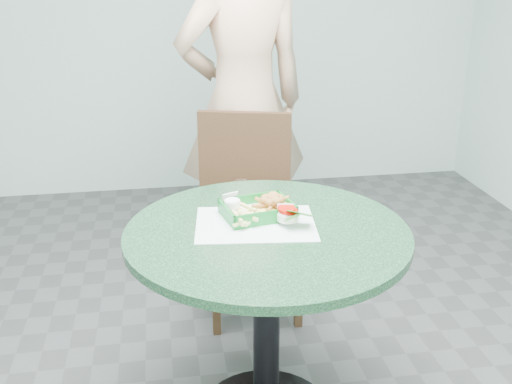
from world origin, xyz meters
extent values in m
cylinder|color=black|center=(0.00, 0.00, 0.38)|extent=(0.09, 0.09, 0.70)
cylinder|color=#23362D|center=(0.00, 0.00, 0.73)|extent=(0.93, 0.93, 0.03)
cube|color=#4A341F|center=(0.07, 0.76, 0.45)|extent=(0.44, 0.44, 0.04)
cube|color=#4A341F|center=(0.07, 0.95, 0.70)|extent=(0.44, 0.04, 0.46)
cube|color=#4A341F|center=(-0.12, 0.57, 0.21)|extent=(0.04, 0.04, 0.43)
cube|color=#4A341F|center=(0.25, 0.57, 0.21)|extent=(0.04, 0.04, 0.43)
cube|color=#4A341F|center=(-0.12, 0.94, 0.21)|extent=(0.04, 0.04, 0.43)
cube|color=#4A341F|center=(0.25, 0.94, 0.21)|extent=(0.04, 0.04, 0.43)
imported|color=tan|center=(0.09, 1.15, 1.14)|extent=(0.92, 0.70, 2.29)
cube|color=silver|center=(-0.03, 0.05, 0.75)|extent=(0.42, 0.34, 0.00)
cube|color=#0D7123|center=(-0.01, 0.11, 0.76)|extent=(0.23, 0.17, 0.01)
cube|color=white|center=(-0.01, 0.11, 0.76)|extent=(0.22, 0.16, 0.00)
cube|color=#0D7123|center=(-0.01, 0.19, 0.78)|extent=(0.23, 0.01, 0.04)
cube|color=#0D7123|center=(-0.01, 0.03, 0.78)|extent=(0.23, 0.01, 0.04)
cube|color=#0D7123|center=(0.10, 0.11, 0.78)|extent=(0.01, 0.17, 0.04)
cube|color=#0D7123|center=(-0.13, 0.11, 0.78)|extent=(0.01, 0.17, 0.04)
cylinder|color=#F5CE55|center=(0.03, 0.09, 0.78)|extent=(0.12, 0.12, 0.02)
cylinder|color=white|center=(-0.09, 0.14, 0.80)|extent=(0.05, 0.05, 0.03)
cylinder|color=white|center=(-0.09, 0.14, 0.81)|extent=(0.05, 0.05, 0.00)
cylinder|color=beige|center=(0.06, 0.01, 0.78)|extent=(0.07, 0.07, 0.02)
torus|color=white|center=(0.06, 0.01, 0.79)|extent=(0.07, 0.07, 0.01)
cylinder|color=red|center=(0.06, 0.01, 0.80)|extent=(0.06, 0.06, 0.01)
camera|label=1|loc=(-0.33, -1.74, 1.59)|focal=42.00mm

